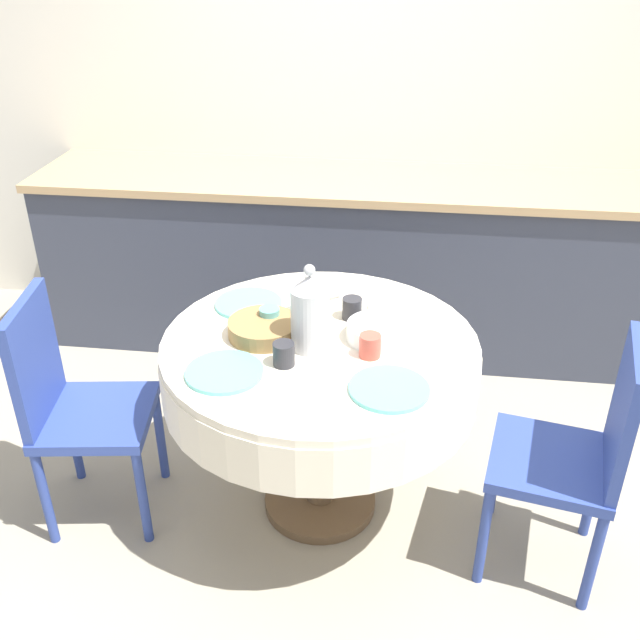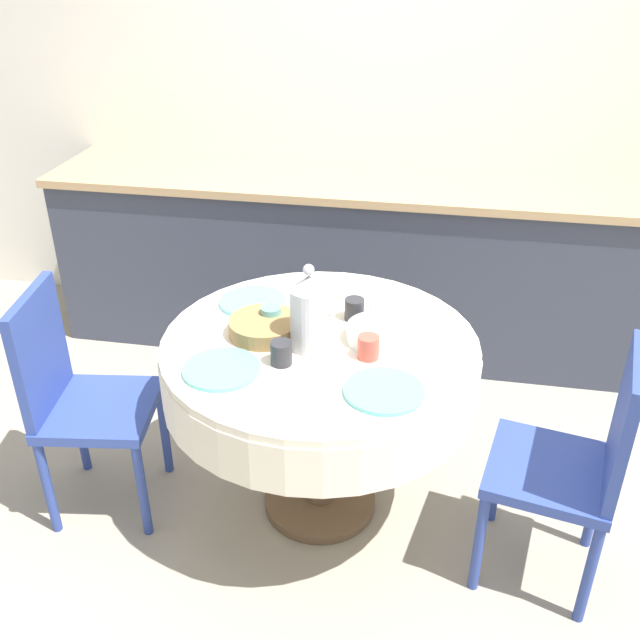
{
  "view_description": "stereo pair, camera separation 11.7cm",
  "coord_description": "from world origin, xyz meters",
  "px_view_note": "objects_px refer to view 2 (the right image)",
  "views": [
    {
      "loc": [
        0.27,
        -2.11,
        2.04
      ],
      "look_at": [
        0.0,
        0.0,
        0.85
      ],
      "focal_mm": 40.0,
      "sensor_mm": 36.0,
      "label": 1
    },
    {
      "loc": [
        0.39,
        -2.09,
        2.04
      ],
      "look_at": [
        0.0,
        0.0,
        0.85
      ],
      "focal_mm": 40.0,
      "sensor_mm": 36.0,
      "label": 2
    }
  ],
  "objects_px": {
    "coffee_carafe": "(309,313)",
    "teapot": "(312,297)",
    "chair_left": "(578,460)",
    "chair_right": "(77,393)"
  },
  "relations": [
    {
      "from": "chair_right",
      "to": "coffee_carafe",
      "type": "distance_m",
      "value": 0.95
    },
    {
      "from": "chair_left",
      "to": "teapot",
      "type": "bearing_deg",
      "value": 81.38
    },
    {
      "from": "chair_left",
      "to": "teapot",
      "type": "distance_m",
      "value": 1.06
    },
    {
      "from": "chair_left",
      "to": "teapot",
      "type": "relative_size",
      "value": 5.13
    },
    {
      "from": "chair_right",
      "to": "teapot",
      "type": "distance_m",
      "value": 0.94
    },
    {
      "from": "chair_right",
      "to": "teapot",
      "type": "height_order",
      "value": "teapot"
    },
    {
      "from": "chair_right",
      "to": "coffee_carafe",
      "type": "xyz_separation_m",
      "value": [
        0.86,
        0.08,
        0.39
      ]
    },
    {
      "from": "chair_left",
      "to": "teapot",
      "type": "xyz_separation_m",
      "value": [
        -0.95,
        0.35,
        0.33
      ]
    },
    {
      "from": "coffee_carafe",
      "to": "teapot",
      "type": "relative_size",
      "value": 1.73
    },
    {
      "from": "coffee_carafe",
      "to": "teapot",
      "type": "bearing_deg",
      "value": 98.69
    }
  ]
}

